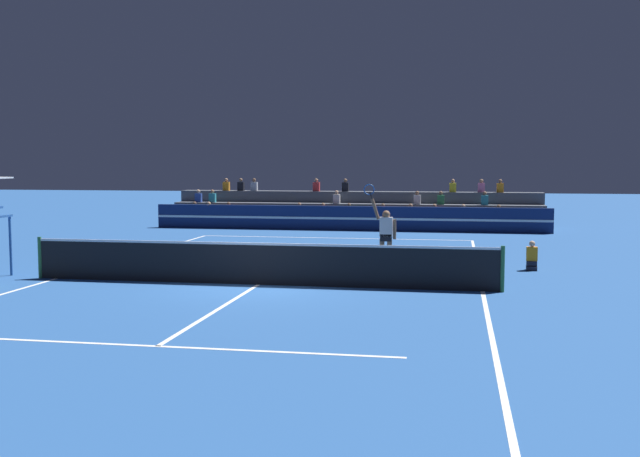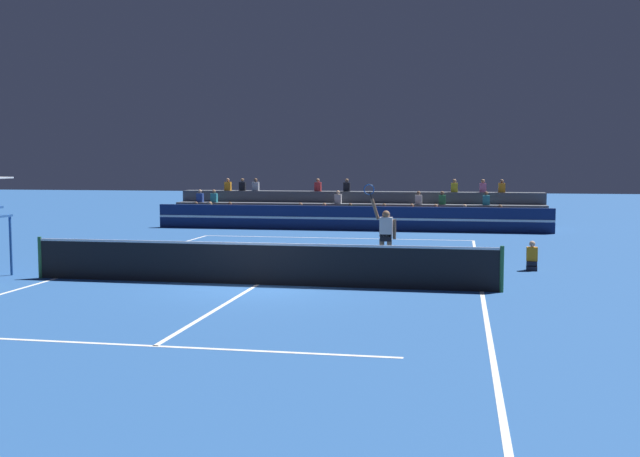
% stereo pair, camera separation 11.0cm
% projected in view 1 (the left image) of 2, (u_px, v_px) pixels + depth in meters
% --- Properties ---
extents(ground_plane, '(120.00, 120.00, 0.00)m').
position_uv_depth(ground_plane, '(258.00, 285.00, 18.72)').
color(ground_plane, '#285699').
extents(court_lines, '(11.10, 23.90, 0.01)m').
position_uv_depth(court_lines, '(258.00, 285.00, 18.72)').
color(court_lines, white).
rests_on(court_lines, ground).
extents(tennis_net, '(12.00, 0.10, 1.10)m').
position_uv_depth(tennis_net, '(258.00, 263.00, 18.67)').
color(tennis_net, '#2D6B38').
rests_on(tennis_net, ground).
extents(sponsor_banner_wall, '(18.00, 0.26, 1.10)m').
position_uv_depth(sponsor_banner_wall, '(347.00, 218.00, 33.82)').
color(sponsor_banner_wall, navy).
rests_on(sponsor_banner_wall, ground).
extents(bleacher_stand, '(17.84, 2.85, 2.28)m').
position_uv_depth(bleacher_stand, '(354.00, 212.00, 36.30)').
color(bleacher_stand, '#4C515B').
rests_on(bleacher_stand, ground).
extents(ball_kid_courtside, '(0.30, 0.36, 0.84)m').
position_uv_depth(ball_kid_courtside, '(532.00, 259.00, 21.22)').
color(ball_kid_courtside, black).
rests_on(ball_kid_courtside, ground).
extents(tennis_player, '(0.97, 0.34, 2.49)m').
position_uv_depth(tennis_player, '(385.00, 236.00, 21.12)').
color(tennis_player, brown).
rests_on(tennis_player, ground).
extents(tennis_ball, '(0.07, 0.07, 0.07)m').
position_uv_depth(tennis_ball, '(163.00, 257.00, 23.87)').
color(tennis_ball, '#C6DB33').
rests_on(tennis_ball, ground).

